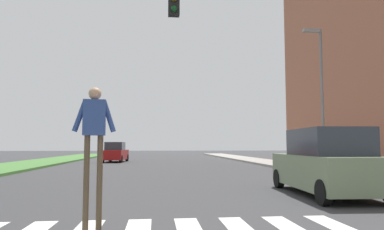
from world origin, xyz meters
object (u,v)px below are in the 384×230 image
Objects in this scene: street_lamp_right at (320,86)px; suv_crossing at (326,164)px; sedan_midblock at (115,153)px; pedestrian_performer at (94,135)px.

street_lamp_right is 1.60× the size of suv_crossing.
pedestrian_performer is at bearing -84.45° from sedan_midblock.
pedestrian_performer reaches higher than suv_crossing.
pedestrian_performer reaches higher than sedan_midblock.
suv_crossing is (-3.50, -7.47, -3.66)m from street_lamp_right.
pedestrian_performer is 0.60× the size of sedan_midblock.
street_lamp_right is 9.03m from suv_crossing.
pedestrian_performer is 7.32m from suv_crossing.
street_lamp_right is at bearing 64.89° from suv_crossing.
pedestrian_performer is 25.94m from sedan_midblock.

